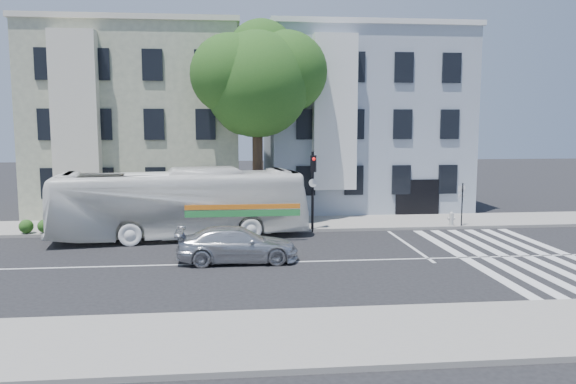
{
  "coord_description": "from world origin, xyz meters",
  "views": [
    {
      "loc": [
        -1.45,
        -21.6,
        5.49
      ],
      "look_at": [
        1.1,
        3.24,
        2.4
      ],
      "focal_mm": 35.0,
      "sensor_mm": 36.0,
      "label": 1
    }
  ],
  "objects": [
    {
      "name": "sidewalk_far",
      "position": [
        0.0,
        8.0,
        0.07
      ],
      "size": [
        80.0,
        4.0,
        0.15
      ],
      "primitive_type": "cube",
      "color": "gray",
      "rests_on": "ground"
    },
    {
      "name": "fire_hydrant",
      "position": [
        10.01,
        6.3,
        0.52
      ],
      "size": [
        0.4,
        0.23,
        0.72
      ],
      "rotation": [
        0.0,
        0.0,
        -0.12
      ],
      "color": "#B2B2AD",
      "rests_on": "sidewalk_far"
    },
    {
      "name": "sedan",
      "position": [
        -1.23,
        0.28,
        0.7
      ],
      "size": [
        1.96,
        4.8,
        1.39
      ],
      "primitive_type": "imported",
      "rotation": [
        0.0,
        0.0,
        1.57
      ],
      "color": "silver",
      "rests_on": "ground"
    },
    {
      "name": "building_left",
      "position": [
        -7.0,
        15.0,
        5.5
      ],
      "size": [
        12.0,
        10.0,
        11.0
      ],
      "primitive_type": "cube",
      "color": "gray",
      "rests_on": "ground"
    },
    {
      "name": "far_sign_pole",
      "position": [
        10.48,
        6.15,
        1.59
      ],
      "size": [
        0.4,
        0.19,
        2.24
      ],
      "rotation": [
        0.0,
        0.0,
        0.22
      ],
      "color": "black",
      "rests_on": "sidewalk_far"
    },
    {
      "name": "building_right",
      "position": [
        7.0,
        15.0,
        5.5
      ],
      "size": [
        12.0,
        10.0,
        11.0
      ],
      "primitive_type": "cube",
      "color": "#97A2B4",
      "rests_on": "ground"
    },
    {
      "name": "bus",
      "position": [
        -3.84,
        5.2,
        1.67
      ],
      "size": [
        4.41,
        12.26,
        3.34
      ],
      "primitive_type": "imported",
      "rotation": [
        0.0,
        0.0,
        1.71
      ],
      "color": "white",
      "rests_on": "ground"
    },
    {
      "name": "ground",
      "position": [
        0.0,
        0.0,
        0.0
      ],
      "size": [
        120.0,
        120.0,
        0.0
      ],
      "primitive_type": "plane",
      "color": "black",
      "rests_on": "ground"
    },
    {
      "name": "hedge",
      "position": [
        -7.1,
        6.3,
        0.5
      ],
      "size": [
        8.49,
        2.57,
        0.7
      ],
      "primitive_type": null,
      "rotation": [
        0.0,
        0.0,
        0.21
      ],
      "color": "#236621",
      "rests_on": "sidewalk_far"
    },
    {
      "name": "sidewalk_near",
      "position": [
        0.0,
        -8.0,
        0.07
      ],
      "size": [
        80.0,
        4.0,
        0.15
      ],
      "primitive_type": "cube",
      "color": "gray",
      "rests_on": "ground"
    },
    {
      "name": "street_tree",
      "position": [
        0.06,
        8.74,
        7.83
      ],
      "size": [
        7.3,
        5.9,
        11.1
      ],
      "color": "#2D2116",
      "rests_on": "ground"
    },
    {
      "name": "traffic_signal",
      "position": [
        2.63,
        5.94,
        2.62
      ],
      "size": [
        0.41,
        0.52,
        4.05
      ],
      "rotation": [
        0.0,
        0.0,
        -0.34
      ],
      "color": "black",
      "rests_on": "ground"
    }
  ]
}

